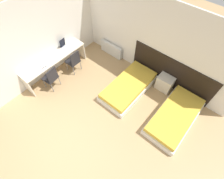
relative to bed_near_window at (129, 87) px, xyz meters
name	(u,v)px	position (x,y,z in m)	size (l,w,h in m)	color
ground_plane	(62,149)	(-0.17, -2.70, -0.17)	(20.00, 20.00, 0.00)	tan
wall_back	(149,39)	(-0.17, 1.07, 1.18)	(5.89, 0.05, 2.70)	white
wall_left	(47,36)	(-2.64, -0.83, 1.18)	(0.05, 4.74, 2.70)	white
headboard_panel	(170,73)	(0.84, 1.03, 0.39)	(2.77, 0.03, 1.13)	black
bed_near_window	(129,87)	(0.00, 0.00, 0.00)	(0.99, 1.99, 0.35)	silver
bed_near_door	(175,117)	(1.67, 0.00, 0.00)	(0.99, 1.99, 0.35)	silver
nightstand	(165,83)	(0.84, 0.81, 0.09)	(0.50, 0.36, 0.53)	beige
radiator	(111,49)	(-1.55, 0.95, 0.07)	(0.95, 0.12, 0.48)	silver
desk	(54,61)	(-2.36, -1.02, 0.42)	(0.51, 2.31, 0.74)	beige
chair_near_laptop	(74,61)	(-1.97, -0.54, 0.33)	(0.41, 0.41, 0.90)	#232328
chair_near_notebook	(51,77)	(-1.97, -1.50, 0.33)	(0.46, 0.46, 0.90)	#232328
laptop	(65,46)	(-2.42, -0.45, 0.64)	(0.33, 0.26, 0.33)	silver
open_notebook	(42,64)	(-2.38, -1.43, 0.58)	(0.34, 0.24, 0.02)	black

